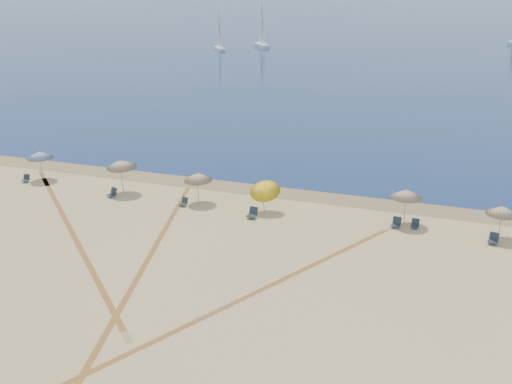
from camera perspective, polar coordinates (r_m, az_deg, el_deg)
ground at (r=28.24m, az=-13.77°, el=-15.95°), size 160.00×160.00×0.00m
ocean at (r=244.70m, az=16.32°, el=15.61°), size 500.00×500.00×0.00m
wet_sand at (r=47.70m, az=1.55°, el=0.11°), size 500.00×500.00×0.00m
umbrella_0 at (r=52.64m, az=-19.42°, el=3.27°), size 2.16×2.16×2.43m
umbrella_1 at (r=47.72m, az=-12.39°, el=2.57°), size 2.31×2.35×2.67m
umbrella_2 at (r=44.86m, az=-5.42°, el=1.42°), size 2.08×2.11×2.36m
umbrella_3 at (r=43.03m, az=0.80°, el=0.34°), size 2.16×2.17×2.51m
umbrella_4 at (r=42.07m, az=13.76°, el=-0.15°), size 2.13×2.14×2.51m
umbrella_5 at (r=41.72m, az=21.86°, el=-1.58°), size 2.00×2.00×2.28m
chair_0 at (r=52.95m, az=-20.53°, el=1.16°), size 0.63×0.69×0.61m
chair_1 at (r=47.64m, az=-13.15°, el=-0.08°), size 0.72×0.79×0.68m
chair_2 at (r=44.96m, az=-6.70°, el=-0.95°), size 0.63×0.69×0.61m
chair_3 at (r=42.53m, az=-0.32°, el=-1.98°), size 0.70×0.79×0.74m
chair_4 at (r=42.06m, az=12.88°, el=-2.82°), size 0.66×0.75×0.69m
chair_5 at (r=42.27m, az=14.54°, el=-2.90°), size 0.52×0.61×0.61m
chair_6 at (r=41.42m, az=21.14°, el=-4.09°), size 0.71×0.78×0.69m
sailboat_0 at (r=130.95m, az=-3.39°, el=14.02°), size 4.04×5.04×7.75m
sailboat_3 at (r=135.80m, az=0.56°, el=14.46°), size 4.96×5.87×9.19m
tire_tracks at (r=37.37m, az=-10.22°, el=-6.15°), size 52.87×44.86×0.00m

